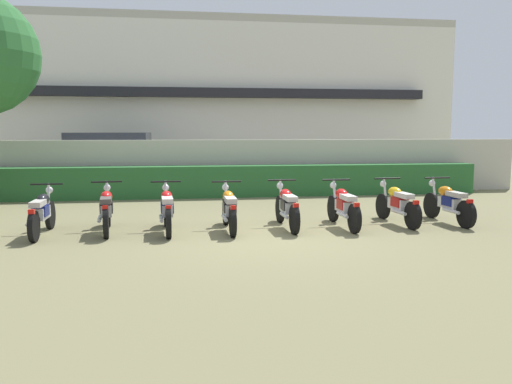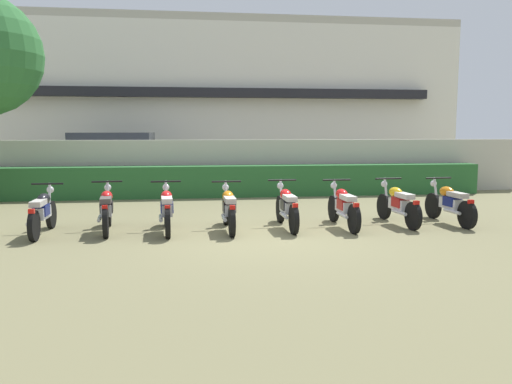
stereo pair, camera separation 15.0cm
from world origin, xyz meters
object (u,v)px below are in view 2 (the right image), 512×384
object	(u,v)px
motorcycle_in_row_3	(229,208)
motorcycle_in_row_7	(450,203)
motorcycle_in_row_0	(42,212)
motorcycle_in_row_2	(167,209)
motorcycle_in_row_6	(398,204)
motorcycle_in_row_1	(107,209)
motorcycle_in_row_4	(287,206)
parked_car	(118,160)
motorcycle_in_row_5	(343,206)

from	to	relation	value
motorcycle_in_row_3	motorcycle_in_row_7	xyz separation A→B (m)	(4.70, 0.15, 0.00)
motorcycle_in_row_0	motorcycle_in_row_2	world-z (taller)	motorcycle_in_row_2
motorcycle_in_row_3	motorcycle_in_row_6	size ratio (longest dim) A/B	0.98
motorcycle_in_row_0	motorcycle_in_row_1	xyz separation A→B (m)	(1.16, 0.13, 0.01)
motorcycle_in_row_1	motorcycle_in_row_4	bearing A→B (deg)	-97.22
parked_car	motorcycle_in_row_6	distance (m)	10.59
motorcycle_in_row_1	motorcycle_in_row_3	xyz separation A→B (m)	(2.36, -0.18, -0.01)
motorcycle_in_row_3	motorcycle_in_row_6	xyz separation A→B (m)	(3.58, 0.19, -0.00)
motorcycle_in_row_0	motorcycle_in_row_4	distance (m)	4.71
motorcycle_in_row_0	motorcycle_in_row_2	xyz separation A→B (m)	(2.32, -0.05, 0.01)
motorcycle_in_row_4	motorcycle_in_row_6	xyz separation A→B (m)	(2.39, 0.08, -0.00)
motorcycle_in_row_2	motorcycle_in_row_4	xyz separation A→B (m)	(2.39, 0.10, -0.01)
motorcycle_in_row_5	motorcycle_in_row_6	distance (m)	1.25
motorcycle_in_row_5	motorcycle_in_row_7	xyz separation A→B (m)	(2.36, 0.13, 0.00)
motorcycle_in_row_0	motorcycle_in_row_7	distance (m)	8.23
motorcycle_in_row_3	parked_car	bearing A→B (deg)	20.16
motorcycle_in_row_4	motorcycle_in_row_5	xyz separation A→B (m)	(1.15, -0.09, -0.00)
motorcycle_in_row_5	motorcycle_in_row_2	bearing A→B (deg)	89.19
parked_car	motorcycle_in_row_4	distance (m)	9.32
motorcycle_in_row_6	motorcycle_in_row_5	bearing A→B (deg)	93.96
motorcycle_in_row_1	motorcycle_in_row_5	xyz separation A→B (m)	(4.70, -0.16, -0.01)
motorcycle_in_row_1	motorcycle_in_row_4	world-z (taller)	motorcycle_in_row_1
motorcycle_in_row_2	motorcycle_in_row_5	world-z (taller)	motorcycle_in_row_2
parked_car	motorcycle_in_row_5	xyz separation A→B (m)	(5.55, -8.30, -0.50)
motorcycle_in_row_2	motorcycle_in_row_6	distance (m)	4.78
motorcycle_in_row_2	motorcycle_in_row_4	size ratio (longest dim) A/B	0.97
motorcycle_in_row_0	motorcycle_in_row_7	size ratio (longest dim) A/B	0.98
motorcycle_in_row_0	motorcycle_in_row_6	size ratio (longest dim) A/B	0.97
motorcycle_in_row_1	motorcycle_in_row_0	bearing A→B (deg)	90.26
motorcycle_in_row_2	motorcycle_in_row_3	distance (m)	1.20
motorcycle_in_row_3	motorcycle_in_row_5	bearing A→B (deg)	-90.59
motorcycle_in_row_5	motorcycle_in_row_6	world-z (taller)	motorcycle_in_row_5
motorcycle_in_row_3	motorcycle_in_row_5	distance (m)	2.34
parked_car	motorcycle_in_row_7	distance (m)	11.38
motorcycle_in_row_2	motorcycle_in_row_5	distance (m)	3.54
motorcycle_in_row_2	motorcycle_in_row_6	xyz separation A→B (m)	(4.78, 0.18, -0.01)
motorcycle_in_row_7	motorcycle_in_row_3	bearing A→B (deg)	88.17
motorcycle_in_row_2	motorcycle_in_row_1	bearing A→B (deg)	78.10
motorcycle_in_row_4	motorcycle_in_row_1	bearing A→B (deg)	87.73
parked_car	motorcycle_in_row_3	world-z (taller)	parked_car
motorcycle_in_row_6	motorcycle_in_row_7	bearing A→B (deg)	-95.80
motorcycle_in_row_3	motorcycle_in_row_7	world-z (taller)	same
parked_car	motorcycle_in_row_3	size ratio (longest dim) A/B	2.49
motorcycle_in_row_0	motorcycle_in_row_5	size ratio (longest dim) A/B	0.96
motorcycle_in_row_3	motorcycle_in_row_5	world-z (taller)	same
parked_car	motorcycle_in_row_1	bearing A→B (deg)	-81.21
motorcycle_in_row_0	motorcycle_in_row_3	size ratio (longest dim) A/B	0.99
motorcycle_in_row_6	motorcycle_in_row_7	xyz separation A→B (m)	(1.13, -0.04, 0.00)
motorcycle_in_row_4	motorcycle_in_row_0	bearing A→B (deg)	89.59
motorcycle_in_row_1	motorcycle_in_row_3	bearing A→B (deg)	-100.29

